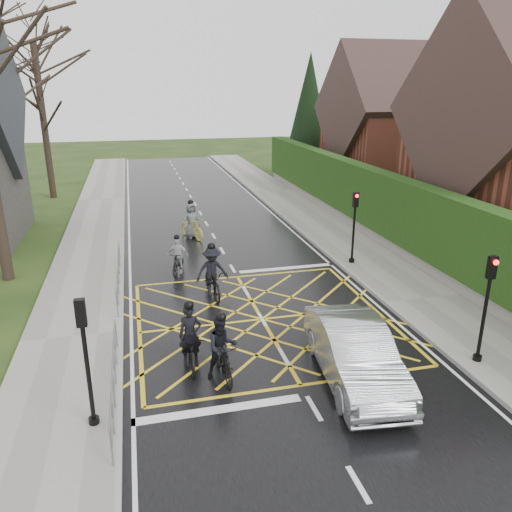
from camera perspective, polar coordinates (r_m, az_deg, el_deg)
name	(u,v)px	position (r m, az deg, el deg)	size (l,w,h in m)	color
ground	(262,319)	(16.78, 0.70, -7.25)	(120.00, 120.00, 0.00)	black
road	(262,319)	(16.77, 0.70, -7.24)	(9.00, 80.00, 0.01)	black
sidewalk_right	(423,300)	(19.03, 18.53, -4.76)	(3.00, 80.00, 0.15)	gray
sidewalk_left	(73,338)	(16.45, -20.23, -8.79)	(3.00, 80.00, 0.15)	gray
stone_wall	(387,241)	(24.62, 14.80, 1.64)	(0.50, 38.00, 0.70)	slate
hedge	(391,205)	(24.18, 15.14, 5.60)	(0.90, 38.00, 2.80)	black
house_far	(401,131)	(37.61, 16.21, 13.57)	(9.80, 8.80, 10.30)	brown
conifer	(309,116)	(43.17, 6.07, 15.63)	(4.60, 4.60, 10.00)	black
tree_far	(39,89)	(36.98, -23.53, 17.12)	(8.40, 8.40, 10.40)	black
railing_south	(113,373)	(12.92, -15.98, -12.71)	(0.05, 5.04, 1.03)	slate
railing_north	(118,268)	(19.73, -15.50, -1.38)	(0.05, 6.04, 1.03)	slate
traffic_light_ne	(354,228)	(21.55, 11.11, 3.11)	(0.24, 0.31, 3.21)	black
traffic_light_se	(485,311)	(14.82, 24.70, -5.71)	(0.24, 0.31, 3.21)	black
traffic_light_sw	(87,365)	(11.66, -18.74, -11.67)	(0.24, 0.31, 3.21)	black
cyclist_rear	(191,344)	(14.10, -7.45, -9.99)	(0.74, 1.98, 1.91)	black
cyclist_back	(222,353)	(13.43, -3.85, -11.04)	(0.87, 1.89, 1.86)	black
cyclist_mid	(212,277)	(18.40, -5.00, -2.36)	(1.26, 2.15, 2.03)	black
cyclist_front	(178,259)	(20.82, -8.92, -0.36)	(1.01, 1.70, 1.65)	black
cyclist_lead	(192,225)	(25.58, -7.37, 3.55)	(1.49, 2.15, 1.98)	gold
car	(355,353)	(13.50, 11.24, -10.84)	(1.66, 4.75, 1.57)	#ADAFB4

